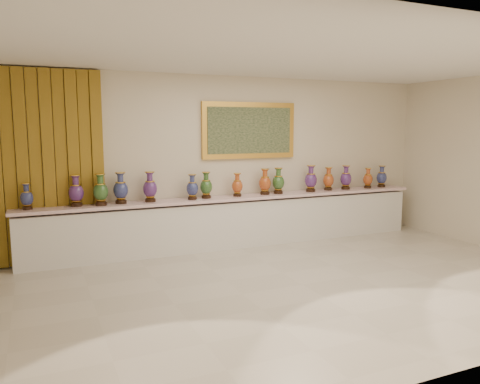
{
  "coord_description": "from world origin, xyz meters",
  "views": [
    {
      "loc": [
        -3.21,
        -5.23,
        2.11
      ],
      "look_at": [
        -0.18,
        1.7,
        1.06
      ],
      "focal_mm": 35.0,
      "sensor_mm": 36.0,
      "label": 1
    }
  ],
  "objects_px": {
    "counter": "(236,222)",
    "vase_0": "(27,198)",
    "vase_2": "(101,191)",
    "vase_1": "(76,192)"
  },
  "relations": [
    {
      "from": "vase_0",
      "to": "vase_2",
      "type": "bearing_deg",
      "value": -2.56
    },
    {
      "from": "vase_1",
      "to": "vase_2",
      "type": "bearing_deg",
      "value": -9.61
    },
    {
      "from": "counter",
      "to": "vase_0",
      "type": "xyz_separation_m",
      "value": [
        -3.36,
        -0.0,
        0.64
      ]
    },
    {
      "from": "vase_2",
      "to": "vase_0",
      "type": "bearing_deg",
      "value": 177.44
    },
    {
      "from": "vase_0",
      "to": "vase_1",
      "type": "relative_size",
      "value": 0.81
    },
    {
      "from": "counter",
      "to": "vase_2",
      "type": "xyz_separation_m",
      "value": [
        -2.31,
        -0.05,
        0.69
      ]
    },
    {
      "from": "counter",
      "to": "vase_1",
      "type": "relative_size",
      "value": 14.99
    },
    {
      "from": "vase_0",
      "to": "vase_1",
      "type": "height_order",
      "value": "vase_1"
    },
    {
      "from": "vase_0",
      "to": "vase_2",
      "type": "distance_m",
      "value": 1.05
    },
    {
      "from": "vase_0",
      "to": "vase_1",
      "type": "bearing_deg",
      "value": 1.13
    }
  ]
}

